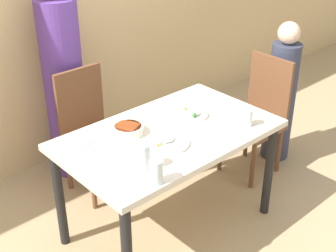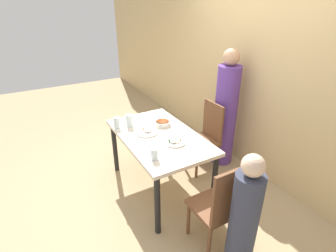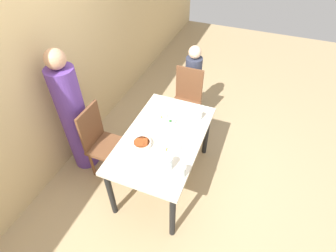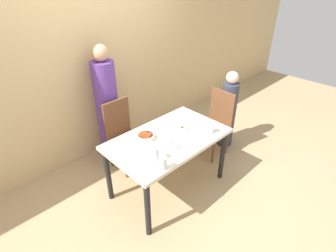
{
  "view_description": "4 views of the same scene",
  "coord_description": "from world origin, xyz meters",
  "views": [
    {
      "loc": [
        -1.69,
        -1.86,
        2.15
      ],
      "look_at": [
        -0.06,
        -0.06,
        0.83
      ],
      "focal_mm": 50.0,
      "sensor_mm": 36.0,
      "label": 1
    },
    {
      "loc": [
        2.34,
        -1.2,
        2.15
      ],
      "look_at": [
        0.08,
        0.07,
        0.88
      ],
      "focal_mm": 28.0,
      "sensor_mm": 36.0,
      "label": 2
    },
    {
      "loc": [
        -1.8,
        -0.77,
        2.73
      ],
      "look_at": [
        -0.06,
        -0.08,
        0.98
      ],
      "focal_mm": 28.0,
      "sensor_mm": 36.0,
      "label": 3
    },
    {
      "loc": [
        -1.7,
        -1.74,
        2.36
      ],
      "look_at": [
        0.0,
        0.01,
        0.89
      ],
      "focal_mm": 28.0,
      "sensor_mm": 36.0,
      "label": 4
    }
  ],
  "objects": [
    {
      "name": "ground_plane",
      "position": [
        0.0,
        0.0,
        0.0
      ],
      "size": [
        10.0,
        10.0,
        0.0
      ],
      "primitive_type": "plane",
      "color": "tan"
    },
    {
      "name": "dining_table",
      "position": [
        0.0,
        0.0,
        0.66
      ],
      "size": [
        1.35,
        0.81,
        0.75
      ],
      "color": "beige",
      "rests_on": "ground_plane"
    },
    {
      "name": "chair_adult_spot",
      "position": [
        -0.1,
        0.75,
        0.49
      ],
      "size": [
        0.4,
        0.4,
        0.94
      ],
      "color": "brown",
      "rests_on": "ground_plane"
    },
    {
      "name": "chair_child_spot",
      "position": [
        1.02,
        0.08,
        0.49
      ],
      "size": [
        0.4,
        0.4,
        0.94
      ],
      "rotation": [
        0.0,
        0.0,
        -1.57
      ],
      "color": "brown",
      "rests_on": "ground_plane"
    },
    {
      "name": "person_adult",
      "position": [
        -0.1,
        1.06,
        0.75
      ],
      "size": [
        0.3,
        0.3,
        1.6
      ],
      "color": "#5B3893",
      "rests_on": "ground_plane"
    },
    {
      "name": "person_child",
      "position": [
        1.3,
        0.08,
        0.55
      ],
      "size": [
        0.23,
        0.23,
        1.17
      ],
      "color": "#33384C",
      "rests_on": "ground_plane"
    },
    {
      "name": "bowl_curry",
      "position": [
        -0.2,
        0.15,
        0.77
      ],
      "size": [
        0.19,
        0.19,
        0.05
      ],
      "color": "silver",
      "rests_on": "dining_table"
    },
    {
      "name": "plate_rice_adult",
      "position": [
        0.26,
        0.06,
        0.76
      ],
      "size": [
        0.22,
        0.22,
        0.05
      ],
      "color": "white",
      "rests_on": "dining_table"
    },
    {
      "name": "plate_rice_child",
      "position": [
        -0.11,
        -0.1,
        0.76
      ],
      "size": [
        0.26,
        0.26,
        0.05
      ],
      "color": "white",
      "rests_on": "dining_table"
    },
    {
      "name": "glass_water_tall",
      "position": [
        0.42,
        -0.27,
        0.8
      ],
      "size": [
        0.07,
        0.07,
        0.11
      ],
      "color": "silver",
      "rests_on": "dining_table"
    },
    {
      "name": "glass_water_short",
      "position": [
        -0.37,
        -0.2,
        0.82
      ],
      "size": [
        0.08,
        0.08,
        0.15
      ],
      "color": "silver",
      "rests_on": "dining_table"
    },
    {
      "name": "glass_water_center",
      "position": [
        -0.41,
        -0.35,
        0.81
      ],
      "size": [
        0.07,
        0.07,
        0.13
      ],
      "color": "silver",
      "rests_on": "dining_table"
    },
    {
      "name": "fork_steel",
      "position": [
        -0.44,
        0.21,
        0.75
      ],
      "size": [
        0.17,
        0.09,
        0.01
      ],
      "color": "silver",
      "rests_on": "dining_table"
    }
  ]
}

